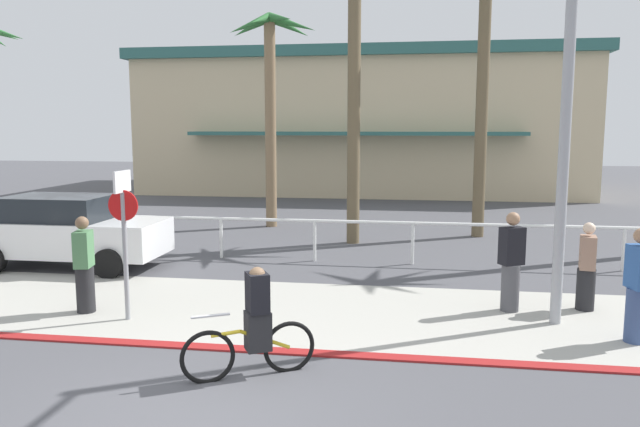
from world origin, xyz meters
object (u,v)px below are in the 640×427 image
stop_sign_bike_lane (124,223)px  pedestrian_2 (587,271)px  cyclist_yellow_0 (254,325)px  pedestrian_1 (84,269)px  streetlight_curb (572,62)px  palm_tree_1 (271,69)px  pedestrian_3 (511,266)px  palm_tree_3 (485,24)px  car_white_1 (68,231)px  pedestrian_0 (638,290)px

stop_sign_bike_lane → pedestrian_2: size_ratio=1.59×
cyclist_yellow_0 → pedestrian_2: pedestrian_2 is taller
stop_sign_bike_lane → pedestrian_1: 1.30m
streetlight_curb → palm_tree_1: streetlight_curb is taller
pedestrian_3 → palm_tree_3: bearing=88.8°
stop_sign_bike_lane → palm_tree_1: 10.94m
pedestrian_3 → pedestrian_2: bearing=11.4°
streetlight_curb → car_white_1: (-10.41, 2.97, -3.41)m
streetlight_curb → palm_tree_1: size_ratio=1.09×
pedestrian_0 → streetlight_curb: bearing=151.0°
palm_tree_1 → car_white_1: bearing=-116.3°
streetlight_curb → pedestrian_1: bearing=-177.3°
cyclist_yellow_0 → pedestrian_1: bearing=148.3°
cyclist_yellow_0 → palm_tree_3: bearing=70.9°
pedestrian_0 → pedestrian_1: size_ratio=1.03×
pedestrian_2 → palm_tree_1: bearing=132.1°
palm_tree_1 → pedestrian_1: palm_tree_1 is taller
pedestrian_0 → pedestrian_3: 2.17m
streetlight_curb → palm_tree_1: bearing=126.1°
stop_sign_bike_lane → pedestrian_1: stop_sign_bike_lane is taller
streetlight_curb → palm_tree_1: (-7.08, 9.71, 0.85)m
streetlight_curb → pedestrian_2: bearing=58.3°
pedestrian_2 → streetlight_curb: bearing=-121.7°
stop_sign_bike_lane → cyclist_yellow_0: 3.54m
stop_sign_bike_lane → pedestrian_3: 6.75m
pedestrian_2 → pedestrian_3: 1.38m
palm_tree_1 → pedestrian_1: size_ratio=3.98×
stop_sign_bike_lane → pedestrian_1: size_ratio=1.48×
stop_sign_bike_lane → pedestrian_0: size_ratio=1.44×
car_white_1 → pedestrian_0: pedestrian_0 is taller
palm_tree_1 → pedestrian_3: palm_tree_1 is taller
cyclist_yellow_0 → pedestrian_0: 5.81m
pedestrian_2 → pedestrian_3: pedestrian_3 is taller
streetlight_curb → pedestrian_3: streetlight_curb is taller
streetlight_curb → pedestrian_2: 3.78m
palm_tree_3 → pedestrian_2: bearing=-81.1°
pedestrian_2 → car_white_1: bearing=170.5°
cyclist_yellow_0 → pedestrian_1: size_ratio=0.94×
stop_sign_bike_lane → car_white_1: bearing=131.6°
palm_tree_3 → cyclist_yellow_0: (-3.93, -11.34, -5.52)m
pedestrian_3 → stop_sign_bike_lane: bearing=-166.9°
palm_tree_1 → cyclist_yellow_0: (2.66, -12.37, -4.43)m
palm_tree_3 → car_white_1: bearing=-150.1°
streetlight_curb → stop_sign_bike_lane: bearing=-174.6°
stop_sign_bike_lane → palm_tree_1: (0.10, 10.39, 3.45)m
pedestrian_0 → car_white_1: bearing=162.8°
car_white_1 → pedestrian_1: pedestrian_1 is taller
palm_tree_3 → pedestrian_3: (-0.17, -7.83, -5.37)m
stop_sign_bike_lane → pedestrian_2: bearing=12.8°
pedestrian_2 → pedestrian_3: size_ratio=0.89×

